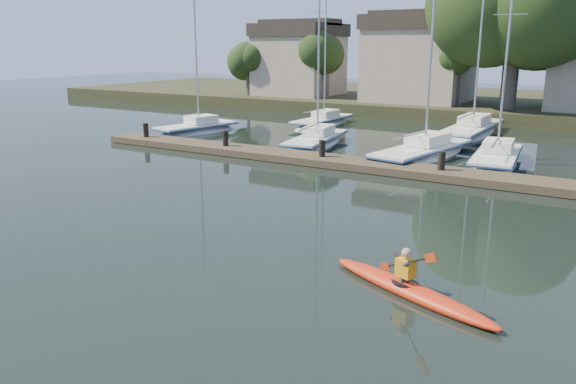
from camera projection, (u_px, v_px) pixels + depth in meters
The scene contains 10 objects.
ground at pixel (180, 268), 15.06m from camera, with size 160.00×160.00×0.00m, color black.
kayak at pixel (409, 287), 13.42m from camera, with size 4.88×2.48×1.60m.
dock at pixel (378, 166), 26.63m from camera, with size 34.00×2.00×1.80m.
sailboat_0 at pixel (197, 135), 38.04m from camera, with size 3.38×7.35×11.25m.
sailboat_1 at pixel (316, 149), 33.23m from camera, with size 3.09×8.18×13.05m.
sailboat_2 at pixel (422, 162), 29.60m from camera, with size 3.78×9.49×15.32m.
sailboat_3 at pixel (495, 168), 28.07m from camera, with size 2.71×7.88×12.47m.
sailboat_5 at pixel (323, 127), 41.64m from camera, with size 2.11×8.05×13.23m.
sailboat_6 at pixel (471, 138), 36.98m from camera, with size 2.51×10.79×17.08m.
shore at pixel (516, 76), 46.89m from camera, with size 90.00×25.25×12.75m.
Camera 1 is at (9.67, -10.57, 5.83)m, focal length 35.00 mm.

